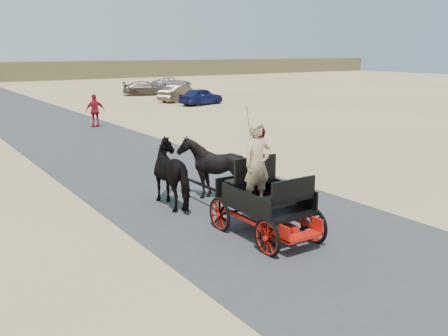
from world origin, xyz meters
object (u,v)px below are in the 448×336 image
horse_right (212,168)px  pedestrian (95,111)px  car_c (147,88)px  horse_left (176,174)px  car_a (201,96)px  carriage (265,220)px  car_b (180,93)px  car_d (172,83)px

horse_right → pedestrian: (1.78, 14.12, 0.01)m
horse_right → car_c: 32.29m
horse_left → car_a: horse_left is taller
carriage → car_c: car_c is taller
horse_right → car_b: (11.84, 23.36, -0.21)m
horse_right → pedestrian: bearing=-97.2°
pedestrian → car_a: size_ratio=0.48×
car_a → horse_left: bearing=132.2°
car_a → car_c: car_a is taller
horse_right → car_d: 40.13m
carriage → car_d: bearing=64.7°
carriage → horse_right: size_ratio=1.41×
car_d → carriage: bearing=158.0°
carriage → car_b: (12.39, 26.36, 0.28)m
car_a → car_c: 9.48m
carriage → car_a: size_ratio=0.67×
carriage → car_b: 29.13m
horse_left → car_c: bearing=-113.8°
car_c → car_d: bearing=-21.7°
horse_right → car_c: (12.08, 29.94, -0.24)m
horse_right → car_d: size_ratio=0.41×
horse_left → car_d: bearing=-117.8°
horse_left → car_b: bearing=-119.0°
horse_right → car_b: size_ratio=0.44×
pedestrian → car_a: pedestrian is taller
car_b → horse_left: bearing=130.4°
car_a → car_b: 2.90m
horse_left → car_a: bearing=-122.7°
car_c → car_d: 8.32m
car_a → car_d: size_ratio=0.87×
car_b → horse_right: bearing=132.5°
car_c → carriage: bearing=-178.8°
car_c → car_d: car_c is taller
car_b → car_c: size_ratio=0.92×
car_a → car_d: bearing=-35.8°
pedestrian → car_a: bearing=-146.9°
carriage → pedestrian: (2.33, 17.12, 0.50)m
car_a → car_c: size_ratio=0.86×
horse_left → pedestrian: (2.88, 14.12, 0.02)m
horse_left → car_a: 24.31m
car_c → car_d: (5.77, 6.00, -0.03)m
horse_left → carriage: bearing=100.4°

